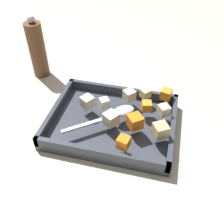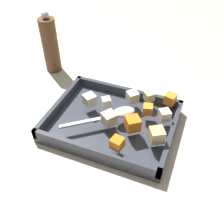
{
  "view_description": "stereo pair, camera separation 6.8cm",
  "coord_description": "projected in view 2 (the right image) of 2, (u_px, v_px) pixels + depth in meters",
  "views": [
    {
      "loc": [
        0.13,
        -0.51,
        0.51
      ],
      "look_at": [
        0.01,
        -0.02,
        0.05
      ],
      "focal_mm": 41.8,
      "sensor_mm": 36.0,
      "label": 1
    },
    {
      "loc": [
        0.2,
        -0.49,
        0.51
      ],
      "look_at": [
        0.01,
        -0.02,
        0.05
      ],
      "focal_mm": 41.8,
      "sensor_mm": 36.0,
      "label": 2
    }
  ],
  "objects": [
    {
      "name": "potato_chunk_heap_top",
      "position": [
        132.0,
        97.0,
        0.72
      ],
      "size": [
        0.04,
        0.04,
        0.03
      ],
      "primitive_type": "cube",
      "rotation": [
        0.0,
        0.0,
        3.95
      ],
      "color": "beige",
      "rests_on": "baking_dish"
    },
    {
      "name": "potato_chunk_heap_side",
      "position": [
        109.0,
        118.0,
        0.66
      ],
      "size": [
        0.04,
        0.04,
        0.03
      ],
      "primitive_type": "cube",
      "rotation": [
        0.0,
        0.0,
        2.54
      ],
      "color": "beige",
      "rests_on": "baking_dish"
    },
    {
      "name": "carrot_chunk_mid_right",
      "position": [
        117.0,
        143.0,
        0.6
      ],
      "size": [
        0.03,
        0.03,
        0.03
      ],
      "primitive_type": "cube",
      "rotation": [
        0.0,
        0.0,
        4.48
      ],
      "color": "orange",
      "rests_on": "baking_dish"
    },
    {
      "name": "potato_chunk_mid_left",
      "position": [
        106.0,
        102.0,
        0.71
      ],
      "size": [
        0.03,
        0.03,
        0.02
      ],
      "primitive_type": "cube",
      "rotation": [
        0.0,
        0.0,
        0.63
      ],
      "color": "beige",
      "rests_on": "baking_dish"
    },
    {
      "name": "carrot_chunk_far_right",
      "position": [
        148.0,
        109.0,
        0.69
      ],
      "size": [
        0.03,
        0.03,
        0.02
      ],
      "primitive_type": "cube",
      "rotation": [
        0.0,
        0.0,
        1.82
      ],
      "color": "orange",
      "rests_on": "baking_dish"
    },
    {
      "name": "carrot_chunk_corner_se",
      "position": [
        170.0,
        99.0,
        0.72
      ],
      "size": [
        0.03,
        0.03,
        0.03
      ],
      "primitive_type": "cube",
      "rotation": [
        0.0,
        0.0,
        2.91
      ],
      "color": "orange",
      "rests_on": "baking_dish"
    },
    {
      "name": "carrot_chunk_far_left",
      "position": [
        133.0,
        123.0,
        0.64
      ],
      "size": [
        0.05,
        0.05,
        0.03
      ],
      "primitive_type": "cube",
      "rotation": [
        0.0,
        0.0,
        2.24
      ],
      "color": "orange",
      "rests_on": "baking_dish"
    },
    {
      "name": "pepper_mill",
      "position": [
        50.0,
        45.0,
        0.86
      ],
      "size": [
        0.05,
        0.05,
        0.21
      ],
      "color": "brown",
      "rests_on": "ground_plane"
    },
    {
      "name": "potato_chunk_center",
      "position": [
        149.0,
        96.0,
        0.73
      ],
      "size": [
        0.03,
        0.03,
        0.02
      ],
      "primitive_type": "cube",
      "rotation": [
        0.0,
        0.0,
        0.81
      ],
      "color": "#E0CC89",
      "rests_on": "baking_dish"
    },
    {
      "name": "potato_chunk_rim_edge",
      "position": [
        90.0,
        100.0,
        0.71
      ],
      "size": [
        0.04,
        0.04,
        0.03
      ],
      "primitive_type": "cube",
      "rotation": [
        0.0,
        0.0,
        2.55
      ],
      "color": "beige",
      "rests_on": "baking_dish"
    },
    {
      "name": "baking_dish",
      "position": [
        112.0,
        123.0,
        0.71
      ],
      "size": [
        0.33,
        0.26,
        0.04
      ],
      "color": "#333842",
      "rests_on": "ground_plane"
    },
    {
      "name": "potato_chunk_near_left",
      "position": [
        165.0,
        115.0,
        0.67
      ],
      "size": [
        0.04,
        0.04,
        0.03
      ],
      "primitive_type": "cube",
      "rotation": [
        0.0,
        0.0,
        2.2
      ],
      "color": "beige",
      "rests_on": "baking_dish"
    },
    {
      "name": "potato_chunk_back_center",
      "position": [
        157.0,
        135.0,
        0.61
      ],
      "size": [
        0.05,
        0.05,
        0.03
      ],
      "primitive_type": "cube",
      "rotation": [
        0.0,
        0.0,
        0.56
      ],
      "color": "tan",
      "rests_on": "baking_dish"
    },
    {
      "name": "serving_spoon",
      "position": [
        119.0,
        113.0,
        0.68
      ],
      "size": [
        0.17,
        0.14,
        0.02
      ],
      "rotation": [
        0.0,
        0.0,
        3.8
      ],
      "color": "silver",
      "rests_on": "baking_dish"
    },
    {
      "name": "ground_plane",
      "position": [
        110.0,
        120.0,
        0.73
      ],
      "size": [
        4.0,
        4.0,
        0.0
      ],
      "primitive_type": "plane",
      "color": "#BCB29E"
    }
  ]
}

